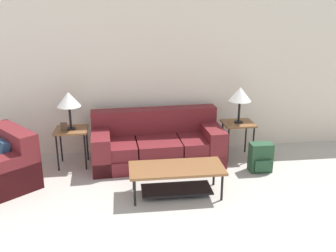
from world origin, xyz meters
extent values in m
cube|color=silver|center=(0.00, 4.50, 1.30)|extent=(9.02, 0.06, 2.60)
cube|color=maroon|center=(-0.21, 3.89, 0.11)|extent=(2.10, 1.00, 0.22)
cube|color=maroon|center=(-0.89, 3.84, 0.32)|extent=(0.71, 0.84, 0.20)
cube|color=maroon|center=(-0.21, 3.87, 0.32)|extent=(0.71, 0.84, 0.20)
cube|color=maroon|center=(0.48, 3.91, 0.32)|extent=(0.71, 0.84, 0.20)
cube|color=maroon|center=(-0.23, 4.21, 0.62)|extent=(2.07, 0.36, 0.40)
cube|color=maroon|center=(-1.10, 3.85, 0.29)|extent=(0.33, 0.91, 0.58)
cube|color=maroon|center=(0.68, 3.94, 0.29)|extent=(0.33, 0.91, 0.58)
cube|color=maroon|center=(-2.28, 3.52, 0.60)|extent=(0.81, 0.92, 0.40)
cube|color=maroon|center=(-2.31, 3.04, 0.28)|extent=(0.88, 0.78, 0.56)
cube|color=#33567F|center=(-2.44, 3.38, 0.50)|extent=(0.36, 0.38, 0.36)
cube|color=brown|center=(-0.06, 2.80, 0.39)|extent=(1.25, 0.56, 0.04)
cylinder|color=black|center=(-0.63, 2.58, 0.19)|extent=(0.03, 0.03, 0.37)
cylinder|color=black|center=(0.50, 2.58, 0.19)|extent=(0.03, 0.03, 0.37)
cylinder|color=black|center=(-0.63, 3.02, 0.19)|extent=(0.03, 0.03, 0.37)
cylinder|color=black|center=(0.50, 3.02, 0.19)|extent=(0.03, 0.03, 0.37)
cube|color=black|center=(-0.06, 2.80, 0.08)|extent=(0.94, 0.39, 0.02)
cube|color=brown|center=(-1.54, 3.96, 0.59)|extent=(0.50, 0.45, 0.03)
cylinder|color=black|center=(-1.75, 3.77, 0.29)|extent=(0.03, 0.03, 0.58)
cylinder|color=black|center=(-1.34, 3.77, 0.29)|extent=(0.03, 0.03, 0.58)
cylinder|color=black|center=(-1.75, 4.14, 0.29)|extent=(0.03, 0.03, 0.58)
cylinder|color=black|center=(-1.34, 4.14, 0.29)|extent=(0.03, 0.03, 0.58)
cube|color=brown|center=(1.13, 3.96, 0.59)|extent=(0.50, 0.45, 0.03)
cylinder|color=black|center=(0.92, 3.77, 0.29)|extent=(0.03, 0.03, 0.58)
cylinder|color=black|center=(1.33, 3.77, 0.29)|extent=(0.03, 0.03, 0.58)
cylinder|color=black|center=(0.92, 4.14, 0.29)|extent=(0.03, 0.03, 0.58)
cylinder|color=black|center=(1.33, 4.14, 0.29)|extent=(0.03, 0.03, 0.58)
cylinder|color=black|center=(-1.54, 3.96, 0.62)|extent=(0.14, 0.14, 0.02)
cylinder|color=black|center=(-1.54, 3.96, 0.80)|extent=(0.04, 0.04, 0.35)
cone|color=white|center=(-1.54, 3.96, 1.08)|extent=(0.36, 0.36, 0.22)
cylinder|color=black|center=(1.13, 3.96, 0.62)|extent=(0.14, 0.14, 0.02)
cylinder|color=black|center=(1.13, 3.96, 0.80)|extent=(0.04, 0.04, 0.35)
cone|color=white|center=(1.13, 3.96, 1.08)|extent=(0.36, 0.36, 0.22)
cube|color=#23472D|center=(1.32, 3.39, 0.22)|extent=(0.34, 0.20, 0.45)
cube|color=#23472D|center=(1.32, 3.27, 0.13)|extent=(0.25, 0.05, 0.18)
cylinder|color=#23472D|center=(1.23, 3.51, 0.25)|extent=(0.02, 0.02, 0.34)
cylinder|color=#23472D|center=(1.42, 3.51, 0.25)|extent=(0.02, 0.02, 0.34)
cube|color=#4C3828|center=(-1.64, 3.89, 0.67)|extent=(0.10, 0.04, 0.13)
camera|label=1|loc=(-0.73, -1.66, 2.48)|focal=40.00mm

